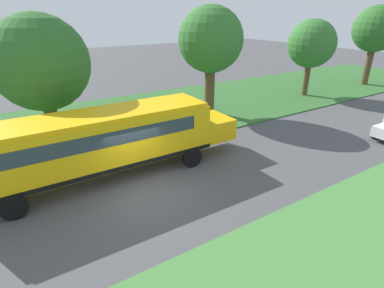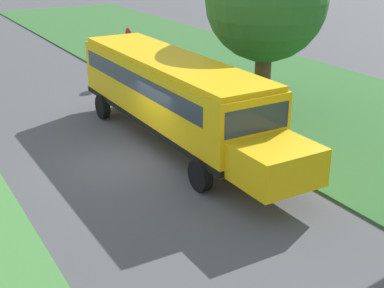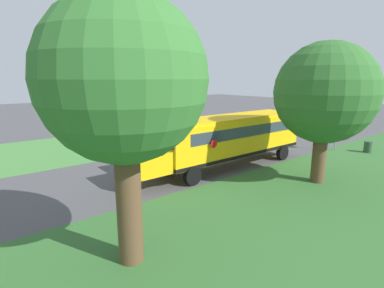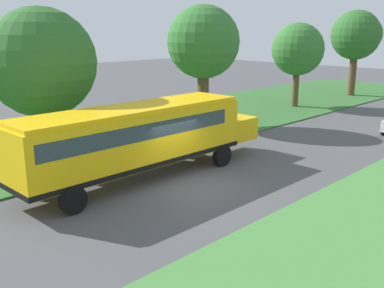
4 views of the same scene
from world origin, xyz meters
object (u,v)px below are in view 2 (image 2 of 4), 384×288
(oak_tree_beside_bus, at_px, (265,1))
(stop_sign, at_px, (129,47))
(school_bus, at_px, (174,93))
(trash_bin, at_px, (151,63))

(oak_tree_beside_bus, bearing_deg, stop_sign, -69.88)
(school_bus, height_order, trash_bin, school_bus)
(oak_tree_beside_bus, bearing_deg, school_bus, 16.25)
(oak_tree_beside_bus, bearing_deg, trash_bin, -83.91)
(stop_sign, xyz_separation_m, trash_bin, (-1.85, -1.24, -1.29))
(trash_bin, bearing_deg, stop_sign, 33.90)
(oak_tree_beside_bus, distance_m, stop_sign, 8.64)
(stop_sign, bearing_deg, trash_bin, -146.10)
(oak_tree_beside_bus, xyz_separation_m, trash_bin, (0.95, -8.87, -4.23))
(school_bus, height_order, oak_tree_beside_bus, oak_tree_beside_bus)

